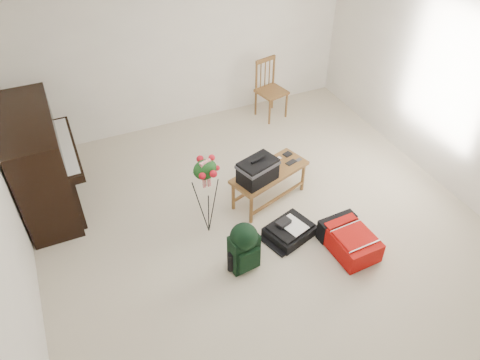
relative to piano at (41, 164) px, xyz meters
name	(u,v)px	position (x,y,z in m)	size (l,w,h in m)	color
floor	(267,235)	(2.19, -1.60, -0.60)	(5.00, 5.50, 0.01)	beige
ceiling	(279,24)	(2.19, -1.60, 1.90)	(5.00, 5.50, 0.01)	white
wall_back	(183,43)	(2.19, 1.15, 0.65)	(5.00, 0.04, 2.50)	white
wall_left	(1,221)	(-0.31, -1.60, 0.65)	(0.04, 5.50, 2.50)	white
wall_right	(465,96)	(4.69, -1.60, 0.65)	(0.04, 5.50, 2.50)	white
piano	(41,164)	(0.00, 0.00, 0.00)	(0.71, 1.50, 1.25)	black
bench	(259,169)	(2.33, -1.05, -0.06)	(1.07, 0.68, 0.77)	#926030
dining_chair	(271,90)	(3.40, 0.74, -0.15)	(0.47, 0.47, 0.91)	#926030
red_suitcase	(347,238)	(2.92, -2.12, -0.45)	(0.46, 0.66, 0.27)	red
black_duffel	(290,230)	(2.43, -1.70, -0.52)	(0.62, 0.55, 0.22)	black
green_backpack	(244,245)	(1.75, -1.91, -0.27)	(0.33, 0.30, 0.61)	black
flower_stand	(207,198)	(1.59, -1.25, -0.08)	(0.42, 0.42, 1.07)	black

